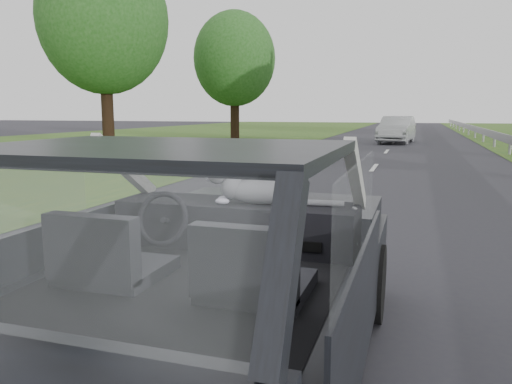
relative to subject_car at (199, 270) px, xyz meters
The scene contains 9 objects.
subject_car is the anchor object (origin of this frame).
dashboard 0.64m from the subject_car, 90.00° to the left, with size 1.58×0.45×0.30m, color black.
driver_seat 0.52m from the subject_car, 144.06° to the right, with size 0.50×0.72×0.42m, color black.
passenger_seat 0.52m from the subject_car, 35.94° to the right, with size 0.50×0.72×0.42m, color black.
steering_wheel 0.55m from the subject_car, 140.48° to the left, with size 0.36×0.36×0.04m, color black.
cat 0.73m from the subject_car, 73.85° to the left, with size 0.64×0.20×0.29m, color slate.
other_car 23.86m from the subject_car, 89.70° to the left, with size 1.62×4.10×1.35m, color #B3B5B9.
tree_5 21.40m from the subject_car, 125.43° to the left, with size 5.66×5.66×8.58m, color #1C5115, non-canonical shape.
tree_6 25.91m from the subject_car, 109.77° to the left, with size 4.53×4.53×6.86m, color #1C5115, non-canonical shape.
Camera 1 is at (1.11, -2.43, 1.59)m, focal length 35.00 mm.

